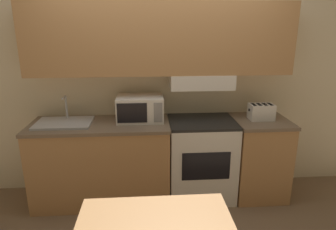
% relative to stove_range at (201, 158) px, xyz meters
% --- Properties ---
extents(ground_plane, '(16.00, 16.00, 0.00)m').
position_rel_stove_range_xyz_m(ground_plane, '(-0.45, 0.30, -0.46)').
color(ground_plane, '#7F664C').
extents(wall_back, '(5.20, 0.38, 2.55)m').
position_rel_stove_range_xyz_m(wall_back, '(-0.43, 0.23, 1.07)').
color(wall_back, beige).
rests_on(wall_back, ground_plane).
extents(lower_counter_main, '(1.49, 0.63, 0.91)m').
position_rel_stove_range_xyz_m(lower_counter_main, '(-1.11, -0.01, 0.00)').
color(lower_counter_main, tan).
rests_on(lower_counter_main, ground_plane).
extents(lower_counter_right_stub, '(0.60, 0.63, 0.91)m').
position_rel_stove_range_xyz_m(lower_counter_right_stub, '(0.67, -0.01, 0.00)').
color(lower_counter_right_stub, tan).
rests_on(lower_counter_right_stub, ground_plane).
extents(stove_range, '(0.73, 0.60, 0.91)m').
position_rel_stove_range_xyz_m(stove_range, '(0.00, 0.00, 0.00)').
color(stove_range, white).
rests_on(stove_range, ground_plane).
extents(microwave, '(0.50, 0.37, 0.27)m').
position_rel_stove_range_xyz_m(microwave, '(-0.68, 0.07, 0.59)').
color(microwave, white).
rests_on(microwave, lower_counter_main).
extents(toaster, '(0.28, 0.17, 0.17)m').
position_rel_stove_range_xyz_m(toaster, '(0.66, -0.01, 0.54)').
color(toaster, white).
rests_on(toaster, lower_counter_right_stub).
extents(sink_basin, '(0.58, 0.41, 0.28)m').
position_rel_stove_range_xyz_m(sink_basin, '(-1.48, -0.01, 0.47)').
color(sink_basin, '#B7BABF').
rests_on(sink_basin, lower_counter_main).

